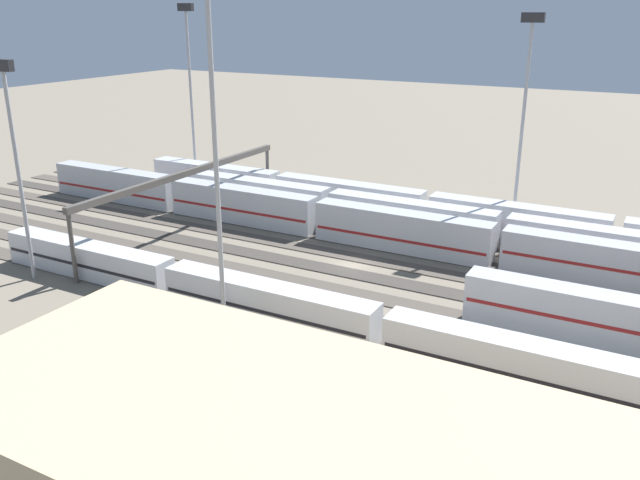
{
  "coord_description": "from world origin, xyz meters",
  "views": [
    {
      "loc": [
        -32.33,
        66.91,
        28.98
      ],
      "look_at": [
        4.33,
        0.08,
        2.5
      ],
      "focal_mm": 37.53,
      "sensor_mm": 36.0,
      "label": 1
    }
  ],
  "objects": [
    {
      "name": "light_mast_2",
      "position": [
        39.96,
        -20.72,
        18.71
      ],
      "size": [
        2.8,
        0.7,
        29.75
      ],
      "color": "#9EA0A5",
      "rests_on": "ground_plane"
    },
    {
      "name": "light_mast_1",
      "position": [
        29.98,
        20.89,
        15.61
      ],
      "size": [
        2.8,
        0.7,
        24.08
      ],
      "color": "#9EA0A5",
      "rests_on": "ground_plane"
    },
    {
      "name": "signal_gantry",
      "position": [
        24.58,
        0.0,
        7.73
      ],
      "size": [
        0.7,
        40.0,
        8.8
      ],
      "color": "#4C4742",
      "rests_on": "ground_plane"
    },
    {
      "name": "track_bed_3",
      "position": [
        0.0,
        -2.5,
        0.06
      ],
      "size": [
        140.0,
        2.8,
        0.12
      ],
      "primitive_type": "cube",
      "color": "#4C443D",
      "rests_on": "ground_plane"
    },
    {
      "name": "track_bed_2",
      "position": [
        0.0,
        -7.5,
        0.06
      ],
      "size": [
        140.0,
        2.8,
        0.12
      ],
      "primitive_type": "cube",
      "color": "#3D3833",
      "rests_on": "ground_plane"
    },
    {
      "name": "ground_plane",
      "position": [
        0.0,
        0.0,
        0.0
      ],
      "size": [
        400.0,
        400.0,
        0.0
      ],
      "primitive_type": "plane",
      "color": "#756B5B"
    },
    {
      "name": "train_on_track_0",
      "position": [
        -2.89,
        -17.5,
        2.62
      ],
      "size": [
        95.6,
        3.0,
        5.0
      ],
      "color": "silver",
      "rests_on": "ground_plane"
    },
    {
      "name": "light_mast_0",
      "position": [
        -13.81,
        -21.1,
        18.05
      ],
      "size": [
        2.8,
        0.7,
        28.51
      ],
      "color": "#9EA0A5",
      "rests_on": "ground_plane"
    },
    {
      "name": "light_mast_3",
      "position": [
        3.55,
        20.59,
        20.09
      ],
      "size": [
        2.8,
        0.7,
        32.3
      ],
      "color": "#9EA0A5",
      "rests_on": "ground_plane"
    },
    {
      "name": "track_bed_5",
      "position": [
        0.0,
        7.5,
        0.06
      ],
      "size": [
        140.0,
        2.8,
        0.12
      ],
      "primitive_type": "cube",
      "color": "#4C443D",
      "rests_on": "ground_plane"
    },
    {
      "name": "track_bed_0",
      "position": [
        0.0,
        -17.5,
        0.06
      ],
      "size": [
        140.0,
        2.8,
        0.12
      ],
      "primitive_type": "cube",
      "color": "#4C443D",
      "rests_on": "ground_plane"
    },
    {
      "name": "train_on_track_7",
      "position": [
        0.56,
        17.5,
        1.99
      ],
      "size": [
        71.4,
        3.06,
        3.8
      ],
      "color": "silver",
      "rests_on": "ground_plane"
    },
    {
      "name": "track_bed_6",
      "position": [
        0.0,
        12.5,
        0.06
      ],
      "size": [
        140.0,
        2.8,
        0.12
      ],
      "primitive_type": "cube",
      "color": "#4C443D",
      "rests_on": "ground_plane"
    },
    {
      "name": "train_on_track_1",
      "position": [
        -14.5,
        -12.5,
        2.62
      ],
      "size": [
        95.6,
        3.06,
        5.0
      ],
      "color": "silver",
      "rests_on": "ground_plane"
    },
    {
      "name": "track_bed_4",
      "position": [
        0.0,
        2.5,
        0.06
      ],
      "size": [
        140.0,
        2.8,
        0.12
      ],
      "primitive_type": "cube",
      "color": "#3D3833",
      "rests_on": "ground_plane"
    },
    {
      "name": "track_bed_7",
      "position": [
        0.0,
        17.5,
        0.06
      ],
      "size": [
        140.0,
        2.8,
        0.12
      ],
      "primitive_type": "cube",
      "color": "#4C443D",
      "rests_on": "ground_plane"
    },
    {
      "name": "train_on_track_2",
      "position": [
        -3.16,
        -7.5,
        2.6
      ],
      "size": [
        119.8,
        3.06,
        5.0
      ],
      "color": "#B7BABF",
      "rests_on": "ground_plane"
    },
    {
      "name": "track_bed_1",
      "position": [
        0.0,
        -12.5,
        0.06
      ],
      "size": [
        140.0,
        2.8,
        0.12
      ],
      "primitive_type": "cube",
      "color": "#4C443D",
      "rests_on": "ground_plane"
    }
  ]
}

